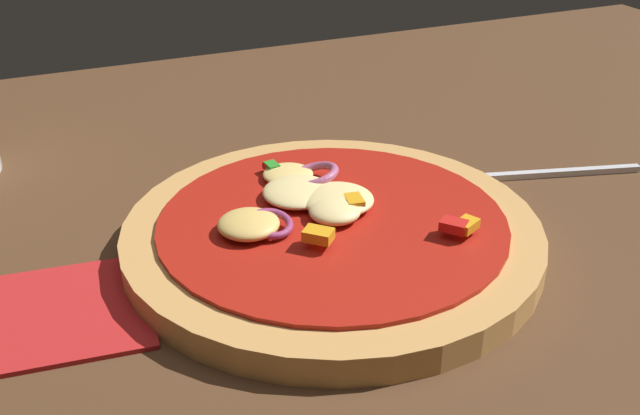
% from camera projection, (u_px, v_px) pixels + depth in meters
% --- Properties ---
extents(dining_table, '(1.40, 0.87, 0.04)m').
position_uv_depth(dining_table, '(275.00, 274.00, 0.50)').
color(dining_table, '#4C301C').
rests_on(dining_table, ground).
extents(pizza, '(0.27, 0.27, 0.04)m').
position_uv_depth(pizza, '(330.00, 232.00, 0.49)').
color(pizza, tan).
rests_on(pizza, dining_table).
extents(fork, '(0.18, 0.06, 0.01)m').
position_uv_depth(fork, '(518.00, 176.00, 0.58)').
color(fork, silver).
rests_on(fork, dining_table).
extents(napkin, '(0.15, 0.11, 0.00)m').
position_uv_depth(napkin, '(22.00, 319.00, 0.42)').
color(napkin, '#B21E1E').
rests_on(napkin, dining_table).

